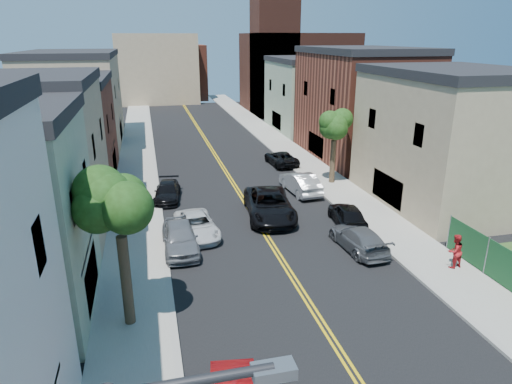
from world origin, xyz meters
TOP-DOWN VIEW (x-y plane):
  - sidewalk_left at (-7.90, 40.00)m, footprint 3.20×100.00m
  - sidewalk_right at (7.90, 40.00)m, footprint 3.20×100.00m
  - curb_left at (-6.15, 40.00)m, footprint 0.30×100.00m
  - curb_right at (6.15, 40.00)m, footprint 0.30×100.00m
  - bldg_left_tan_near at (-14.00, 25.00)m, footprint 9.00×10.00m
  - bldg_left_brick at (-14.00, 36.00)m, footprint 9.00×12.00m
  - bldg_left_tan_far at (-14.00, 50.00)m, footprint 9.00×16.00m
  - bldg_right_tan at (14.00, 24.00)m, footprint 9.00×12.00m
  - bldg_right_brick at (14.00, 38.00)m, footprint 9.00×14.00m
  - bldg_right_palegrn at (14.00, 52.00)m, footprint 9.00×12.00m
  - church at (16.33, 67.07)m, footprint 16.20×14.20m
  - backdrop_left at (-4.00, 82.00)m, footprint 14.00×8.00m
  - backdrop_center at (0.00, 86.00)m, footprint 10.00×8.00m
  - tree_left_mid at (-7.88, 14.01)m, footprint 5.20×5.20m
  - tree_right_far at (7.92, 30.01)m, footprint 4.40×4.40m
  - white_pickup at (-4.11, 22.37)m, footprint 2.65×4.95m
  - grey_car_left at (-5.27, 20.56)m, footprint 1.95×4.79m
  - black_car_left at (-5.50, 29.27)m, footprint 2.34×4.58m
  - grey_car_right at (4.63, 18.31)m, footprint 2.19×4.78m
  - black_car_right at (5.50, 21.73)m, footprint 2.26×4.44m
  - silver_car_right at (4.63, 28.45)m, footprint 2.10×5.05m
  - dark_car_right_far at (5.50, 36.50)m, footprint 2.48×4.85m
  - black_suv_lane at (0.97, 24.17)m, footprint 3.68×6.72m
  - pedestrian_right at (8.38, 14.94)m, footprint 0.98×0.81m

SIDE VIEW (x-z plane):
  - sidewalk_left at x=-7.90m, z-range 0.00..0.15m
  - sidewalk_right at x=7.90m, z-range 0.00..0.15m
  - curb_left at x=-6.15m, z-range 0.00..0.15m
  - curb_right at x=6.15m, z-range 0.00..0.15m
  - black_car_left at x=-5.50m, z-range 0.00..1.27m
  - dark_car_right_far at x=5.50m, z-range 0.00..1.31m
  - white_pickup at x=-4.11m, z-range 0.00..1.32m
  - grey_car_right at x=4.63m, z-range 0.00..1.35m
  - black_car_right at x=5.50m, z-range 0.00..1.45m
  - silver_car_right at x=4.63m, z-range 0.00..1.62m
  - grey_car_left at x=-5.27m, z-range 0.00..1.63m
  - black_suv_lane at x=0.97m, z-range 0.00..1.78m
  - pedestrian_right at x=8.38m, z-range 0.15..1.99m
  - bldg_left_brick at x=-14.00m, z-range 0.00..8.00m
  - bldg_right_palegrn at x=14.00m, z-range 0.00..8.50m
  - bldg_left_tan_near at x=-14.00m, z-range 0.00..9.00m
  - bldg_right_tan at x=14.00m, z-range 0.00..9.00m
  - bldg_left_tan_far at x=-14.00m, z-range 0.00..9.50m
  - bldg_right_brick at x=14.00m, z-range 0.00..10.00m
  - backdrop_center at x=0.00m, z-range 0.00..10.00m
  - tree_right_far at x=7.92m, z-range 1.74..9.77m
  - backdrop_left at x=-4.00m, z-range 0.00..12.00m
  - tree_left_mid at x=-7.88m, z-range 1.94..11.23m
  - church at x=16.33m, z-range -4.06..18.54m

